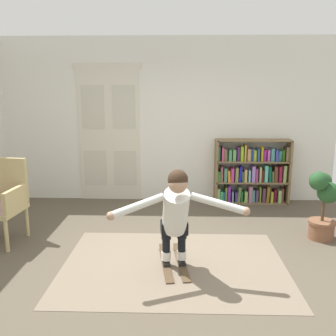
% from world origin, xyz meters
% --- Properties ---
extents(ground_plane, '(7.20, 7.20, 0.00)m').
position_xyz_m(ground_plane, '(0.00, 0.00, 0.00)').
color(ground_plane, brown).
extents(back_wall, '(6.00, 0.10, 2.90)m').
position_xyz_m(back_wall, '(0.00, 2.60, 1.45)').
color(back_wall, silver).
rests_on(back_wall, ground).
extents(double_door, '(1.22, 0.05, 2.45)m').
position_xyz_m(double_door, '(-1.04, 2.54, 1.23)').
color(double_door, beige).
rests_on(double_door, ground).
extents(rug, '(2.57, 1.90, 0.01)m').
position_xyz_m(rug, '(0.17, -0.10, 0.00)').
color(rug, '#796A58').
rests_on(rug, ground).
extents(bookshelf, '(1.31, 0.30, 1.14)m').
position_xyz_m(bookshelf, '(1.50, 2.39, 0.53)').
color(bookshelf, olive).
rests_on(bookshelf, ground).
extents(potted_plant, '(0.42, 0.43, 0.94)m').
position_xyz_m(potted_plant, '(2.16, 0.77, 0.50)').
color(potted_plant, brown).
rests_on(potted_plant, ground).
extents(skis_pair, '(0.39, 0.91, 0.07)m').
position_xyz_m(skis_pair, '(0.16, -0.07, 0.02)').
color(skis_pair, brown).
rests_on(skis_pair, rug).
extents(person_skier, '(1.45, 0.72, 1.13)m').
position_xyz_m(person_skier, '(0.19, -0.27, 0.72)').
color(person_skier, white).
rests_on(person_skier, skis_pair).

